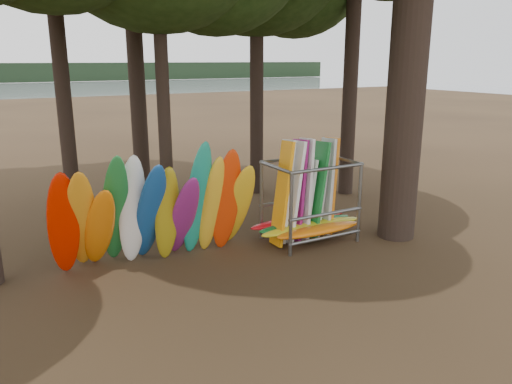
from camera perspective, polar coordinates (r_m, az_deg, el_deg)
ground at (r=12.33m, az=0.59°, el=-8.29°), size 120.00×120.00×0.00m
lake at (r=70.25m, az=-24.57°, el=9.69°), size 160.00×160.00×0.00m
far_shore at (r=120.02m, az=-26.78°, el=12.07°), size 160.00×4.00×4.00m
kayak_row at (r=12.16m, az=-11.22°, el=-2.31°), size 5.05×2.12×3.17m
storage_rack at (r=13.72m, az=6.08°, el=-1.31°), size 3.20×1.54×2.83m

